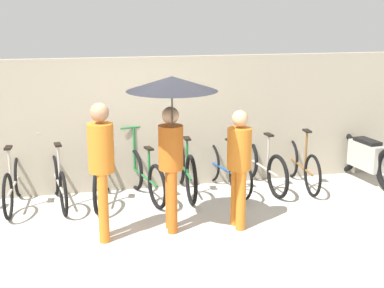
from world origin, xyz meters
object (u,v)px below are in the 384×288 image
at_px(parked_bicycle_6, 224,168).
at_px(pedestrian_center, 172,107).
at_px(parked_bicycle_1, 14,184).
at_px(motorcycle, 366,158).
at_px(parked_bicycle_7, 262,166).
at_px(pedestrian_trailing, 239,161).
at_px(parked_bicycle_4, 145,176).
at_px(parked_bicycle_3, 103,178).
at_px(parked_bicycle_2, 59,182).
at_px(parked_bicycle_8, 301,165).
at_px(parked_bicycle_5, 185,169).
at_px(pedestrian_leading, 101,161).

relative_size(parked_bicycle_6, pedestrian_center, 0.83).
distance_m(parked_bicycle_1, motorcycle, 5.68).
height_order(parked_bicycle_6, parked_bicycle_7, parked_bicycle_7).
bearing_deg(pedestrian_trailing, parked_bicycle_1, -32.09).
xyz_separation_m(parked_bicycle_4, parked_bicycle_7, (1.94, 0.10, 0.01)).
height_order(parked_bicycle_3, motorcycle, parked_bicycle_3).
bearing_deg(pedestrian_trailing, parked_bicycle_7, -126.52).
bearing_deg(parked_bicycle_3, parked_bicycle_7, -77.13).
bearing_deg(parked_bicycle_2, parked_bicycle_6, -96.05).
height_order(parked_bicycle_8, pedestrian_trailing, pedestrian_trailing).
height_order(parked_bicycle_6, motorcycle, parked_bicycle_6).
bearing_deg(parked_bicycle_7, parked_bicycle_6, 84.70).
height_order(parked_bicycle_2, parked_bicycle_5, parked_bicycle_2).
height_order(parked_bicycle_4, parked_bicycle_8, parked_bicycle_8).
relative_size(parked_bicycle_1, parked_bicycle_2, 1.01).
distance_m(parked_bicycle_7, pedestrian_leading, 3.14).
xyz_separation_m(parked_bicycle_3, motorcycle, (4.39, -0.07, 0.05)).
distance_m(parked_bicycle_2, pedestrian_leading, 1.68).
height_order(parked_bicycle_6, pedestrian_trailing, pedestrian_trailing).
relative_size(parked_bicycle_2, parked_bicycle_5, 0.90).
xyz_separation_m(parked_bicycle_5, pedestrian_trailing, (0.39, -1.50, 0.53)).
distance_m(parked_bicycle_2, parked_bicycle_5, 1.94).
relative_size(parked_bicycle_5, pedestrian_leading, 1.02).
relative_size(parked_bicycle_7, pedestrian_leading, 1.01).
height_order(parked_bicycle_3, pedestrian_center, pedestrian_center).
xyz_separation_m(pedestrian_leading, pedestrian_trailing, (1.77, -0.02, -0.11)).
relative_size(parked_bicycle_1, pedestrian_trailing, 1.02).
xyz_separation_m(parked_bicycle_6, parked_bicycle_8, (1.30, -0.08, -0.01)).
bearing_deg(parked_bicycle_8, pedestrian_leading, 117.45).
height_order(parked_bicycle_6, pedestrian_center, pedestrian_center).
distance_m(parked_bicycle_6, parked_bicycle_8, 1.30).
relative_size(parked_bicycle_1, parked_bicycle_7, 0.92).
relative_size(pedestrian_leading, pedestrian_center, 0.85).
bearing_deg(parked_bicycle_6, parked_bicycle_7, -102.36).
bearing_deg(parked_bicycle_3, parked_bicycle_1, 99.18).
bearing_deg(parked_bicycle_7, parked_bicycle_5, 85.41).
bearing_deg(motorcycle, parked_bicycle_5, 80.99).
xyz_separation_m(parked_bicycle_8, pedestrian_trailing, (-1.55, -1.43, 0.57)).
height_order(parked_bicycle_4, pedestrian_trailing, pedestrian_trailing).
bearing_deg(pedestrian_leading, pedestrian_center, -177.54).
distance_m(parked_bicycle_8, motorcycle, 1.15).
height_order(parked_bicycle_1, parked_bicycle_5, parked_bicycle_5).
bearing_deg(parked_bicycle_5, parked_bicycle_6, -86.72).
bearing_deg(parked_bicycle_5, parked_bicycle_4, 101.02).
bearing_deg(pedestrian_center, parked_bicycle_5, -106.20).
bearing_deg(pedestrian_leading, pedestrian_trailing, -177.02).
bearing_deg(parked_bicycle_1, parked_bicycle_7, -85.54).
height_order(parked_bicycle_7, parked_bicycle_8, parked_bicycle_7).
relative_size(parked_bicycle_2, parked_bicycle_6, 0.94).
bearing_deg(pedestrian_leading, motorcycle, -159.65).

